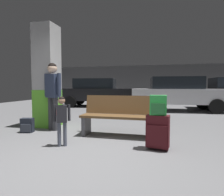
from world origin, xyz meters
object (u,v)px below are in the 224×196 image
object	(u,v)px
backpack_dark_floor	(27,125)
parked_car_far	(97,92)
child	(62,116)
bench	(118,116)
suitcase	(158,131)
parked_car_near	(178,93)
backpack_bright	(158,105)
adult	(53,89)
structural_pillar	(47,77)

from	to	relation	value
backpack_dark_floor	parked_car_far	distance (m)	6.01
child	parked_car_far	world-z (taller)	parked_car_far
bench	suitcase	distance (m)	1.14
parked_car_near	backpack_dark_floor	bearing A→B (deg)	-127.65
child	backpack_dark_floor	xyz separation A→B (m)	(-1.32, 0.74, -0.39)
bench	parked_car_near	bearing A→B (deg)	70.30
suitcase	backpack_dark_floor	distance (m)	3.07
backpack_bright	parked_car_near	world-z (taller)	parked_car_near
backpack_dark_floor	parked_car_near	distance (m)	6.38
backpack_dark_floor	adult	bearing A→B (deg)	37.88
backpack_bright	backpack_dark_floor	size ratio (longest dim) A/B	1.00
backpack_bright	backpack_dark_floor	world-z (taller)	backpack_bright
structural_pillar	backpack_bright	xyz separation A→B (m)	(2.93, -1.26, -0.59)
suitcase	backpack_bright	world-z (taller)	backpack_bright
suitcase	child	bearing A→B (deg)	-172.60
child	backpack_dark_floor	size ratio (longest dim) A/B	2.68
child	parked_car_far	size ratio (longest dim) A/B	0.21
structural_pillar	backpack_dark_floor	world-z (taller)	structural_pillar
child	parked_car_far	xyz separation A→B (m)	(-1.52, 6.71, 0.24)
child	parked_car_near	world-z (taller)	parked_car_near
bench	parked_car_far	distance (m)	6.22
suitcase	backpack_bright	xyz separation A→B (m)	(0.00, -0.00, 0.45)
adult	backpack_dark_floor	bearing A→B (deg)	-142.12
structural_pillar	parked_car_near	bearing A→B (deg)	48.55
child	suitcase	bearing A→B (deg)	7.40
suitcase	parked_car_near	world-z (taller)	parked_car_near
suitcase	adult	world-z (taller)	adult
structural_pillar	child	world-z (taller)	structural_pillar
backpack_bright	structural_pillar	bearing A→B (deg)	156.80
bench	parked_car_far	world-z (taller)	parked_car_far
adult	backpack_dark_floor	world-z (taller)	adult
bench	adult	size ratio (longest dim) A/B	0.96
adult	parked_car_near	world-z (taller)	adult
structural_pillar	backpack_dark_floor	xyz separation A→B (m)	(-0.09, -0.74, -1.19)
bench	suitcase	bearing A→B (deg)	-41.04
backpack_dark_floor	parked_car_near	size ratio (longest dim) A/B	0.08
parked_car_far	parked_car_near	size ratio (longest dim) A/B	1.01
adult	suitcase	bearing A→B (deg)	-19.23
bench	parked_car_far	bearing A→B (deg)	112.32
structural_pillar	adult	bearing A→B (deg)	-43.71
child	backpack_dark_floor	distance (m)	1.56
bench	backpack_bright	distance (m)	1.19
backpack_bright	backpack_dark_floor	bearing A→B (deg)	170.23
suitcase	bench	bearing A→B (deg)	138.96
bench	backpack_bright	xyz separation A→B (m)	(0.86, -0.75, 0.33)
backpack_dark_floor	parked_car_far	xyz separation A→B (m)	(-0.20, 5.97, 0.64)
adult	parked_car_far	size ratio (longest dim) A/B	0.39
parked_car_near	adult	bearing A→B (deg)	-126.16
bench	parked_car_near	size ratio (longest dim) A/B	0.38
structural_pillar	backpack_dark_floor	bearing A→B (deg)	-96.86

